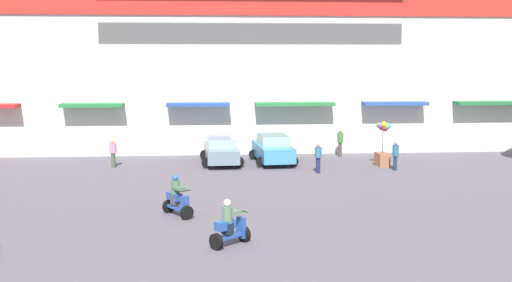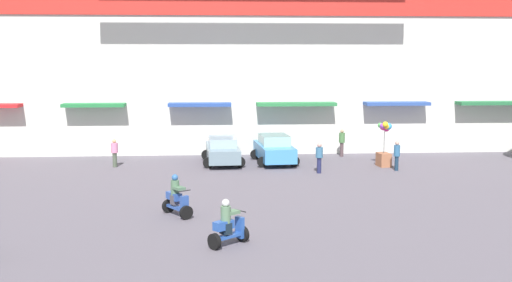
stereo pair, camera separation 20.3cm
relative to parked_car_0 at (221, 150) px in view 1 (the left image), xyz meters
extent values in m
plane|color=#5E5863|center=(1.58, -13.86, -0.77)|extent=(128.00, 128.00, 0.00)
cube|color=silver|center=(1.58, 8.71, 4.53)|extent=(36.44, 11.14, 10.59)
cube|color=red|center=(1.58, 3.08, 8.36)|extent=(33.53, 0.12, 1.20)
cube|color=#24783D|center=(-7.63, 2.59, 2.42)|extent=(3.69, 1.10, 0.20)
cube|color=#274693|center=(-1.32, 2.59, 2.42)|extent=(3.78, 1.10, 0.20)
cube|color=#2B7941|center=(4.55, 2.59, 2.42)|extent=(4.85, 1.10, 0.20)
cube|color=#2D4D97|center=(10.81, 2.59, 2.42)|extent=(3.98, 1.10, 0.20)
cube|color=#25683C|center=(17.03, 2.59, 2.42)|extent=(4.65, 1.10, 0.20)
cube|color=slate|center=(0.00, 0.00, -0.13)|extent=(1.95, 4.50, 0.74)
cube|color=#98B1C3|center=(0.00, 0.00, 0.50)|extent=(1.60, 2.28, 0.51)
cylinder|color=black|center=(-0.94, 1.32, -0.47)|extent=(0.61, 0.19, 0.60)
cylinder|color=black|center=(0.80, 1.41, -0.47)|extent=(0.61, 0.19, 0.60)
cylinder|color=black|center=(-0.80, -1.41, -0.47)|extent=(0.61, 0.19, 0.60)
cylinder|color=black|center=(0.94, -1.32, -0.47)|extent=(0.61, 0.19, 0.60)
cube|color=#428ED0|center=(2.96, 0.02, -0.10)|extent=(2.13, 4.48, 0.80)
cube|color=#96C3BC|center=(2.96, 0.02, 0.58)|extent=(1.70, 2.29, 0.56)
cylinder|color=black|center=(1.96, 1.29, -0.47)|extent=(0.61, 0.21, 0.60)
cylinder|color=black|center=(3.73, 1.44, -0.47)|extent=(0.61, 0.21, 0.60)
cylinder|color=black|center=(2.18, -1.39, -0.47)|extent=(0.61, 0.21, 0.60)
cylinder|color=black|center=(3.95, -1.24, -0.47)|extent=(0.61, 0.21, 0.60)
cylinder|color=black|center=(0.45, -14.86, -0.51)|extent=(0.45, 0.49, 0.52)
cylinder|color=black|center=(-0.47, -15.64, -0.51)|extent=(0.45, 0.49, 0.52)
cube|color=#2650A5|center=(-0.01, -15.25, -0.45)|extent=(0.99, 0.90, 0.10)
cube|color=#2650A5|center=(-0.17, -15.39, -0.05)|extent=(0.71, 0.67, 0.28)
cube|color=#2650A5|center=(0.36, -14.94, -0.26)|extent=(0.31, 0.33, 0.70)
cylinder|color=black|center=(0.38, -14.92, 0.29)|extent=(0.36, 0.42, 0.04)
cube|color=#152430|center=(-0.10, -15.33, -0.17)|extent=(0.42, 0.43, 0.36)
cylinder|color=#557858|center=(-0.10, -15.33, 0.28)|extent=(0.45, 0.45, 0.54)
sphere|color=silver|center=(-0.10, -15.33, 0.66)|extent=(0.25, 0.25, 0.25)
cube|color=#557858|center=(0.10, -15.16, 0.31)|extent=(0.56, 0.54, 0.10)
cylinder|color=black|center=(-1.51, -11.97, -0.51)|extent=(0.51, 0.41, 0.52)
cylinder|color=black|center=(-2.25, -10.90, -0.51)|extent=(0.51, 0.41, 0.52)
cube|color=#2B4C99|center=(-1.88, -11.44, -0.45)|extent=(0.88, 1.10, 0.10)
cube|color=#2B4C99|center=(-2.01, -11.24, -0.04)|extent=(0.66, 0.77, 0.28)
cube|color=#2B4C99|center=(-1.59, -11.86, -0.25)|extent=(0.34, 0.30, 0.71)
cylinder|color=black|center=(-1.57, -11.89, 0.30)|extent=(0.45, 0.32, 0.04)
cube|color=#49454D|center=(-1.95, -11.33, -0.16)|extent=(0.42, 0.41, 0.36)
cylinder|color=#4D6F53|center=(-1.95, -11.33, 0.31)|extent=(0.45, 0.45, 0.57)
sphere|color=#3164A3|center=(-1.95, -11.33, 0.71)|extent=(0.25, 0.25, 0.25)
cube|color=#4D6F53|center=(-1.79, -11.56, 0.34)|extent=(0.53, 0.56, 0.10)
cylinder|color=#475341|center=(-5.95, -0.70, -0.37)|extent=(0.33, 0.33, 0.80)
cylinder|color=pink|center=(-5.95, -0.70, 0.31)|extent=(0.54, 0.54, 0.54)
sphere|color=tan|center=(-5.95, -0.70, 0.68)|extent=(0.21, 0.21, 0.21)
cylinder|color=#4F3D40|center=(7.30, 2.01, -0.33)|extent=(0.31, 0.31, 0.87)
cylinder|color=#467641|center=(7.30, 2.01, 0.40)|extent=(0.51, 0.51, 0.59)
sphere|color=tan|center=(7.30, 2.01, 0.79)|extent=(0.21, 0.21, 0.21)
cylinder|color=#1A3147|center=(9.25, -2.80, -0.38)|extent=(0.29, 0.29, 0.78)
cylinder|color=#2E6089|center=(9.25, -2.80, 0.31)|extent=(0.47, 0.47, 0.59)
sphere|color=tan|center=(9.25, -2.80, 0.72)|extent=(0.22, 0.22, 0.22)
cylinder|color=#21244C|center=(5.00, -3.23, -0.36)|extent=(0.24, 0.24, 0.83)
cylinder|color=#37688C|center=(5.00, -3.23, 0.33)|extent=(0.38, 0.38, 0.54)
sphere|color=tan|center=(5.00, -3.23, 0.71)|extent=(0.23, 0.23, 0.23)
cube|color=#A16344|center=(8.92, -1.49, -0.39)|extent=(0.70, 0.96, 0.75)
cylinder|color=#4C4C4C|center=(8.92, -1.49, 0.58)|extent=(0.04, 0.04, 1.20)
sphere|color=#369BD9|center=(9.14, -1.50, 1.47)|extent=(0.38, 0.38, 0.38)
sphere|color=#E93893|center=(9.09, -1.27, 1.34)|extent=(0.38, 0.38, 0.38)
sphere|color=#E2388E|center=(8.91, -1.30, 1.42)|extent=(0.40, 0.40, 0.40)
sphere|color=#51C853|center=(8.71, -1.39, 1.52)|extent=(0.28, 0.28, 0.28)
sphere|color=purple|center=(8.76, -1.60, 1.51)|extent=(0.30, 0.30, 0.30)
sphere|color=yellow|center=(8.89, -1.73, 1.61)|extent=(0.32, 0.32, 0.32)
sphere|color=yellow|center=(9.00, -1.61, 1.47)|extent=(0.30, 0.30, 0.30)
camera|label=1|loc=(-0.61, -34.04, 5.21)|focal=42.46mm
camera|label=2|loc=(-0.41, -34.06, 5.21)|focal=42.46mm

